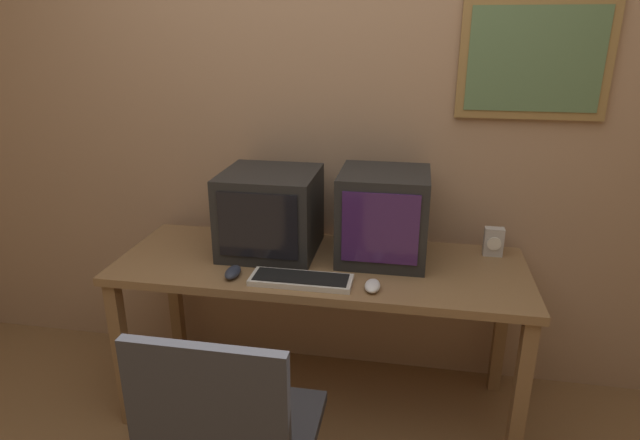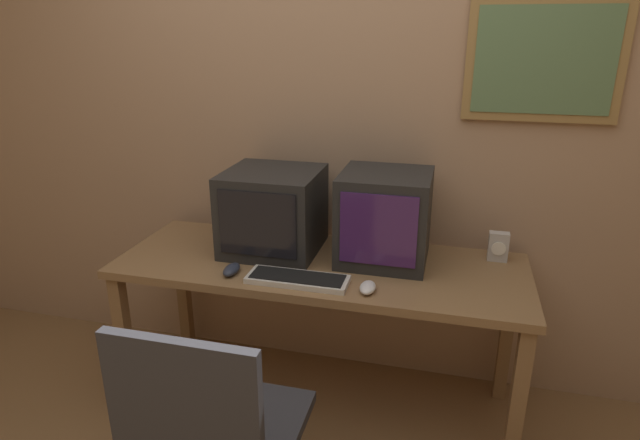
% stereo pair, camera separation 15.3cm
% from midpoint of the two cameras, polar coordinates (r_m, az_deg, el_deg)
% --- Properties ---
extents(wall_back, '(8.00, 0.08, 2.60)m').
position_cam_midpoint_polar(wall_back, '(2.55, 0.09, 10.76)').
color(wall_back, tan).
rests_on(wall_back, ground_plane).
extents(desk, '(1.77, 0.64, 0.75)m').
position_cam_midpoint_polar(desk, '(2.36, -1.87, -6.41)').
color(desk, olive).
rests_on(desk, ground_plane).
extents(monitor_left, '(0.41, 0.41, 0.37)m').
position_cam_midpoint_polar(monitor_left, '(2.40, -7.12, 0.83)').
color(monitor_left, black).
rests_on(monitor_left, desk).
extents(monitor_right, '(0.38, 0.37, 0.39)m').
position_cam_midpoint_polar(monitor_right, '(2.31, 4.88, 0.45)').
color(monitor_right, black).
rests_on(monitor_right, desk).
extents(keyboard_main, '(0.41, 0.14, 0.03)m').
position_cam_midpoint_polar(keyboard_main, '(2.15, -4.09, -6.40)').
color(keyboard_main, beige).
rests_on(keyboard_main, desk).
extents(mouse_near_keyboard, '(0.06, 0.11, 0.04)m').
position_cam_midpoint_polar(mouse_near_keyboard, '(2.09, 3.51, -7.06)').
color(mouse_near_keyboard, silver).
rests_on(mouse_near_keyboard, desk).
extents(mouse_far_corner, '(0.06, 0.12, 0.04)m').
position_cam_midpoint_polar(mouse_far_corner, '(2.23, -11.24, -5.52)').
color(mouse_far_corner, '#282D3D').
rests_on(mouse_far_corner, desk).
extents(desk_clock, '(0.08, 0.05, 0.13)m').
position_cam_midpoint_polar(desk_clock, '(2.47, 16.34, -2.26)').
color(desk_clock, '#B7B2AD').
rests_on(desk_clock, desk).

